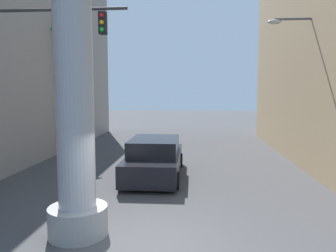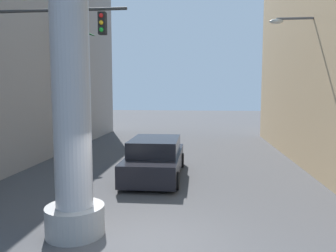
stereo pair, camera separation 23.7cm
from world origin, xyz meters
TOP-DOWN VIEW (x-y plane):
  - ground_plane at (0.00, 10.00)m, footprint 88.13×88.13m
  - neon_sign_pole at (-1.78, 0.47)m, footprint 3.45×1.40m
  - street_lamp at (6.13, 7.43)m, footprint 2.73×0.28m
  - traffic_light_mast at (-4.94, 3.70)m, footprint 5.47×0.32m
  - car_lead at (-0.65, 6.05)m, footprint 2.19×5.00m
  - palm_tree_mid_left at (-6.25, 10.70)m, footprint 3.03×2.83m
  - pedestrian_mid_right at (6.02, 7.43)m, footprint 0.48×0.48m

SIDE VIEW (x-z plane):
  - ground_plane at x=0.00m, z-range 0.00..0.00m
  - car_lead at x=-0.65m, z-range -0.04..1.52m
  - pedestrian_mid_right at x=6.02m, z-range 0.13..1.76m
  - street_lamp at x=6.13m, z-range 0.76..7.33m
  - palm_tree_mid_left at x=-6.25m, z-range 0.78..7.87m
  - traffic_light_mast at x=-4.94m, z-range 1.27..7.43m
  - neon_sign_pole at x=-1.78m, z-range -0.56..11.01m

